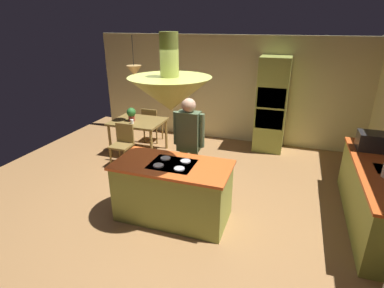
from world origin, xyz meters
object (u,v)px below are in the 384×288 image
Objects in this scene: oven_tower at (271,105)px; person_at_island at (189,142)px; chair_facing_island at (123,142)px; chair_by_back_wall at (152,123)px; potted_plant_on_table at (131,114)px; kitchen_island at (173,191)px; dining_table at (138,125)px; microwave_on_counter at (373,141)px; cup_on_table at (132,122)px.

person_at_island is at bearing -113.20° from oven_tower.
chair_by_back_wall is (0.00, 1.35, 0.00)m from chair_facing_island.
person_at_island is 2.73m from chair_by_back_wall.
potted_plant_on_table is at bearing 100.55° from chair_facing_island.
potted_plant_on_table is (-1.82, 2.04, 0.47)m from kitchen_island.
kitchen_island is 3.26m from chair_by_back_wall.
dining_table is 2.48× the size of microwave_on_counter.
oven_tower is 3.39m from chair_facing_island.
chair_facing_island is (-2.80, -1.82, -0.56)m from oven_tower.
kitchen_island is at bearing -108.74° from oven_tower.
person_at_island is 2.27m from potted_plant_on_table.
oven_tower is at bearing 22.21° from dining_table.
chair_by_back_wall is 0.85m from potted_plant_on_table.
kitchen_island is at bearing -39.94° from chair_facing_island.
chair_facing_island is at bearing -79.45° from potted_plant_on_table.
chair_facing_island reaches higher than cup_on_table.
dining_table is 0.29m from potted_plant_on_table.
potted_plant_on_table is at bearing -153.99° from dining_table.
person_at_island is 3.73× the size of microwave_on_counter.
kitchen_island is at bearing -151.63° from microwave_on_counter.
oven_tower is 2.89m from chair_by_back_wall.
chair_facing_island is at bearing -146.98° from oven_tower.
cup_on_table is (0.10, -0.17, -0.12)m from potted_plant_on_table.
microwave_on_counter is (4.66, -0.51, 0.12)m from potted_plant_on_table.
cup_on_table is at bearing 89.14° from chair_by_back_wall.
microwave_on_counter is at bearing -6.25° from potted_plant_on_table.
dining_table is at bearing 26.01° from potted_plant_on_table.
dining_table is at bearing 86.58° from cup_on_table.
potted_plant_on_table is 4.68m from microwave_on_counter.
chair_facing_island is at bearing -88.26° from cup_on_table.
potted_plant_on_table is at bearing 131.62° from kitchen_island.
dining_table is (-1.70, 2.10, 0.21)m from kitchen_island.
microwave_on_counter reaches higher than chair_facing_island.
cup_on_table is (-0.01, -0.90, 0.30)m from chair_by_back_wall.
kitchen_island is 1.97× the size of chair_facing_island.
oven_tower is 2.45× the size of chair_by_back_wall.
cup_on_table is at bearing 175.75° from microwave_on_counter.
cup_on_table reaches higher than dining_table.
person_at_island is 1.97× the size of chair_by_back_wall.
kitchen_island is 0.80× the size of oven_tower.
chair_facing_island is 4.57m from microwave_on_counter.
dining_table is at bearing 172.89° from microwave_on_counter.
person_at_island reaches higher than microwave_on_counter.
cup_on_table is at bearing 91.74° from chair_facing_island.
potted_plant_on_table is 3.33× the size of cup_on_table.
person_at_island is at bearing -39.29° from dining_table.
kitchen_island is 1.97× the size of chair_by_back_wall.
cup_on_table is 0.20× the size of microwave_on_counter.
potted_plant_on_table is (-2.92, -1.20, -0.14)m from oven_tower.
oven_tower is 2.44m from microwave_on_counter.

